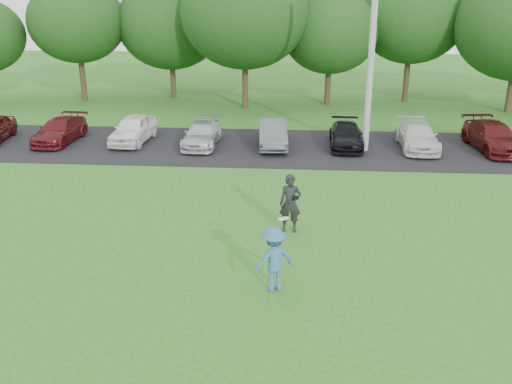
% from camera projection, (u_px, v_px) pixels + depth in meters
% --- Properties ---
extents(ground, '(100.00, 100.00, 0.00)m').
position_uv_depth(ground, '(246.00, 289.00, 14.32)').
color(ground, '#23671D').
rests_on(ground, ground).
extents(parking_lot, '(32.00, 6.50, 0.03)m').
position_uv_depth(parking_lot, '(271.00, 147.00, 26.47)').
color(parking_lot, black).
rests_on(parking_lot, ground).
extents(utility_pole, '(0.28, 0.28, 9.13)m').
position_uv_depth(utility_pole, '(372.00, 48.00, 24.35)').
color(utility_pole, '#A0A19B').
rests_on(utility_pole, ground).
extents(frisbee_player, '(1.25, 1.09, 2.02)m').
position_uv_depth(frisbee_player, '(274.00, 259.00, 14.00)').
color(frisbee_player, teal).
rests_on(frisbee_player, ground).
extents(camera_bystander, '(0.67, 0.45, 1.82)m').
position_uv_depth(camera_bystander, '(290.00, 203.00, 17.33)').
color(camera_bystander, black).
rests_on(camera_bystander, ground).
extents(parked_cars, '(28.29, 4.45, 1.26)m').
position_uv_depth(parked_cars, '(278.00, 134.00, 26.37)').
color(parked_cars, '#4B1110').
rests_on(parked_cars, parking_lot).
extents(tree_row, '(42.39, 9.85, 8.64)m').
position_uv_depth(tree_row, '(306.00, 23.00, 33.78)').
color(tree_row, '#38281C').
rests_on(tree_row, ground).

